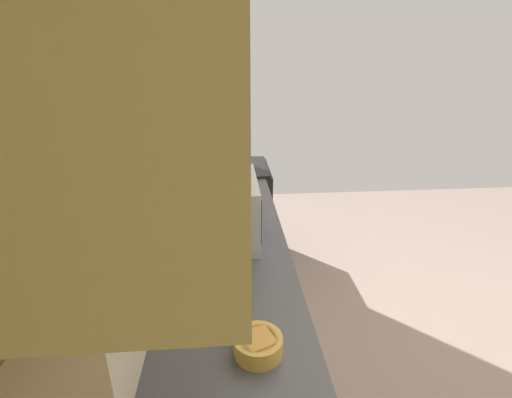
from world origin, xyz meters
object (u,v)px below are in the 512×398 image
at_px(oven_range, 233,212).
at_px(bowl, 258,344).
at_px(microwave, 225,208).
at_px(kettle, 241,190).

distance_m(oven_range, bowl, 2.18).
relative_size(microwave, bowl, 3.09).
relative_size(oven_range, kettle, 4.99).
height_order(oven_range, microwave, microwave).
bearing_deg(oven_range, kettle, -175.74).
bearing_deg(microwave, oven_range, -2.43).
xyz_separation_m(bowl, kettle, (1.41, 0.00, 0.02)).
bearing_deg(oven_range, bowl, -178.57).
bearing_deg(kettle, bowl, 180.00).
relative_size(oven_range, microwave, 2.05).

